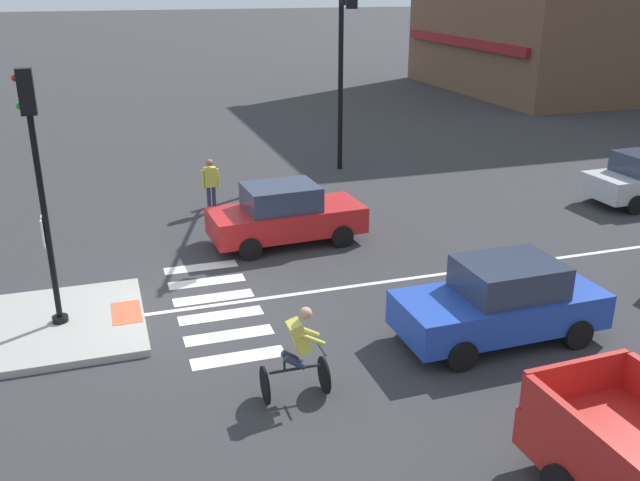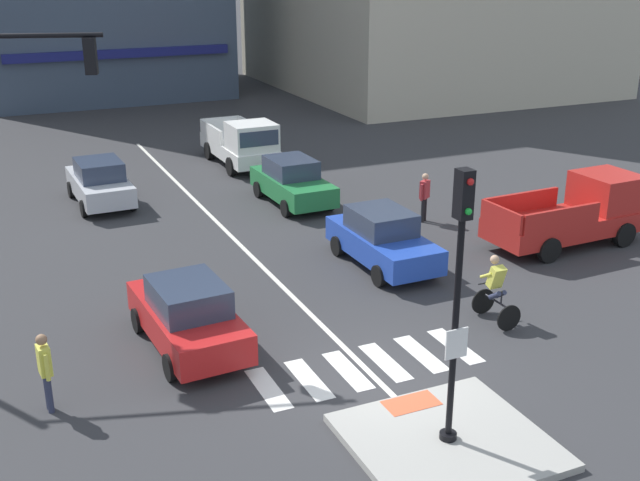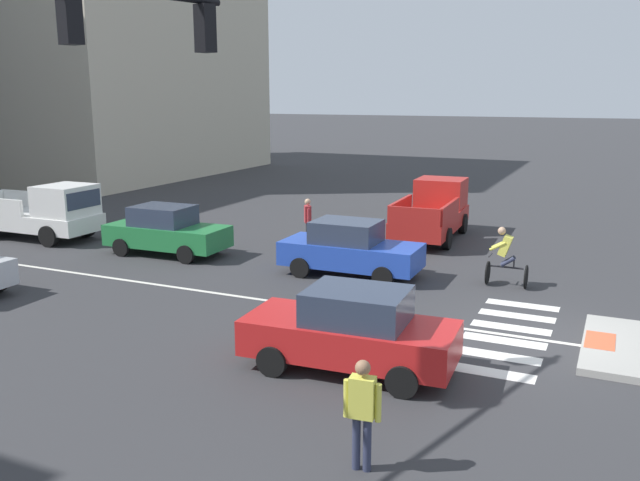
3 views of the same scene
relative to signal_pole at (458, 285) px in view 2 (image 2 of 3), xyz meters
The scene contains 20 objects.
ground_plane 4.12m from the signal_pole, 90.00° to the left, with size 300.00×300.00×0.00m, color #333335.
traffic_island 3.13m from the signal_pole, 90.00° to the left, with size 3.50×3.32×0.15m, color #A3A099.
tactile_pad_front 3.33m from the signal_pole, 90.00° to the left, with size 1.10×0.60×0.01m, color #DB5B38.
signal_pole is the anchor object (origin of this frame).
crosswalk_stripe_a 5.10m from the signal_pole, 125.45° to the left, with size 0.44×1.80×0.01m, color silver.
crosswalk_stripe_b 4.76m from the signal_pole, 113.13° to the left, with size 0.44×1.80×0.01m, color silver.
crosswalk_stripe_c 4.57m from the signal_pole, 98.10° to the left, with size 0.44×1.80×0.01m, color silver.
crosswalk_stripe_d 4.57m from the signal_pole, 81.90° to the left, with size 0.44×1.80×0.01m, color silver.
crosswalk_stripe_e 4.76m from the signal_pole, 66.87° to the left, with size 0.44×1.80×0.01m, color silver.
crosswalk_stripe_f 5.10m from the signal_pole, 54.55° to the left, with size 0.44×1.80×0.01m, color silver.
lane_centre_line 12.99m from the signal_pole, 90.31° to the left, with size 0.14×28.00×0.01m, color silver.
car_silver_westbound_distant 18.11m from the signal_pole, 100.41° to the left, with size 1.95×4.15×1.64m.
car_blue_eastbound_mid 9.23m from the signal_pole, 69.33° to the left, with size 1.89×4.12×1.64m.
car_red_westbound_near 7.00m from the signal_pole, 120.01° to the left, with size 2.03×4.19×1.64m.
car_green_eastbound_far 15.42m from the signal_pole, 78.43° to the left, with size 1.93×4.15×1.64m.
pickup_truck_white_eastbound_distant 20.87m from the signal_pole, 81.35° to the left, with size 2.11×5.12×2.08m.
pickup_truck_red_cross_right 12.35m from the signal_pole, 38.31° to the left, with size 5.17×2.20×2.08m.
cyclist 6.03m from the signal_pole, 45.60° to the left, with size 0.66×1.09×1.68m.
pedestrian_at_curb_left 8.09m from the signal_pole, 146.99° to the left, with size 0.26×0.55×1.67m.
pedestrian_waiting_far_side 13.07m from the signal_pole, 60.72° to the left, with size 0.48×0.38×1.67m.
Camera 2 is at (-7.19, -12.84, 8.53)m, focal length 44.24 mm.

